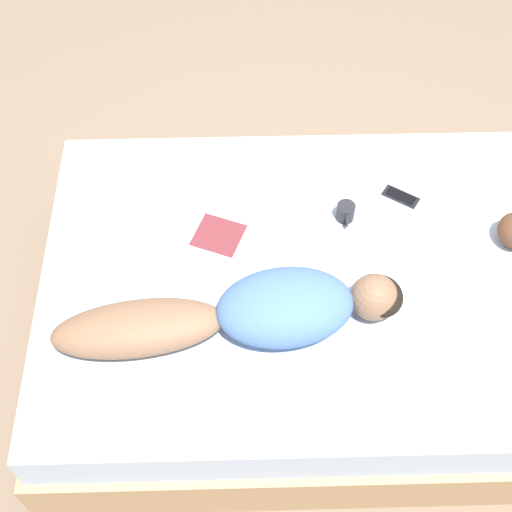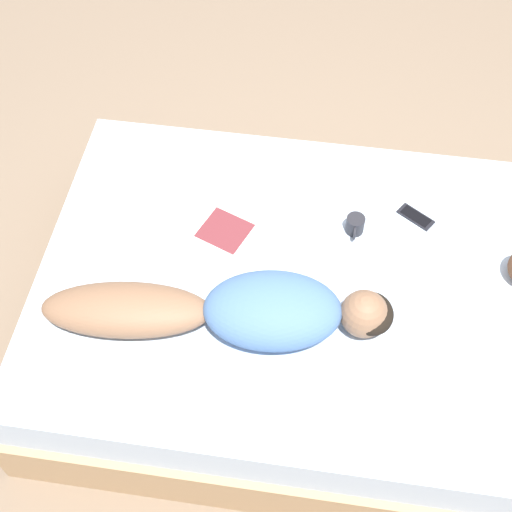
# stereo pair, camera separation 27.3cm
# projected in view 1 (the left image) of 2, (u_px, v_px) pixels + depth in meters

# --- Properties ---
(ground_plane) EXTENTS (12.00, 12.00, 0.00)m
(ground_plane) POSITION_uv_depth(u_px,v_px,m) (312.00, 333.00, 3.18)
(ground_plane) COLOR #7A6651
(bed) EXTENTS (1.54, 2.23, 0.49)m
(bed) POSITION_uv_depth(u_px,v_px,m) (316.00, 305.00, 2.98)
(bed) COLOR tan
(bed) RESTS_ON ground_plane
(person) EXTENTS (0.40, 1.30, 0.19)m
(person) POSITION_uv_depth(u_px,v_px,m) (249.00, 313.00, 2.57)
(person) COLOR brown
(person) RESTS_ON bed
(open_magazine) EXTENTS (0.60, 0.45, 0.01)m
(open_magazine) POSITION_uv_depth(u_px,v_px,m) (230.00, 213.00, 2.94)
(open_magazine) COLOR silver
(open_magazine) RESTS_ON bed
(coffee_mug) EXTENTS (0.11, 0.08, 0.08)m
(coffee_mug) POSITION_uv_depth(u_px,v_px,m) (346.00, 212.00, 2.90)
(coffee_mug) COLOR #232328
(coffee_mug) RESTS_ON bed
(cell_phone) EXTENTS (0.14, 0.16, 0.01)m
(cell_phone) POSITION_uv_depth(u_px,v_px,m) (401.00, 197.00, 2.99)
(cell_phone) COLOR black
(cell_phone) RESTS_ON bed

